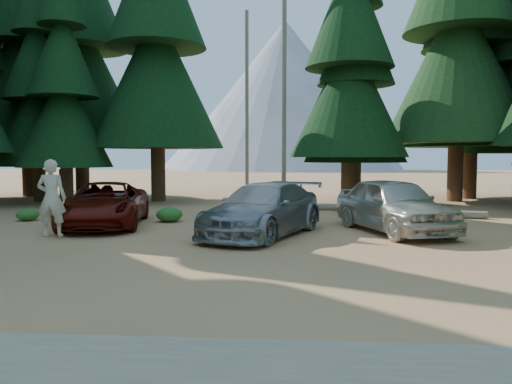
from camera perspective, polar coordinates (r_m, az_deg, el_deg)
ground at (r=11.08m, az=-2.09°, el=-7.80°), size 160.00×160.00×0.00m
forest_belt_north at (r=25.91m, az=1.41°, el=-1.02°), size 36.00×7.00×22.00m
snag_front at (r=25.56m, az=3.22°, el=12.39°), size 0.24×0.24×12.00m
snag_back at (r=27.03m, az=-1.05°, el=9.81°), size 0.20×0.20×10.00m
mountain_peak at (r=99.64m, az=1.83°, el=10.01°), size 48.00×50.00×28.00m
red_pickup at (r=17.12m, az=-16.89°, el=-1.34°), size 3.30×5.55×1.44m
silver_minivan_center at (r=14.47m, az=0.84°, el=-1.99°), size 3.96×5.62×1.51m
silver_minivan_right at (r=15.58m, az=15.47°, el=-1.42°), size 3.42×5.26×1.66m
frisbee_player at (r=12.56m, az=-22.33°, el=-0.59°), size 0.71×0.51×1.81m
log_left at (r=20.09m, az=0.37°, el=-2.05°), size 3.63×2.40×0.29m
log_mid at (r=21.50m, az=9.70°, el=-1.73°), size 3.41×0.81×0.28m
log_right at (r=19.87m, az=18.60°, el=-2.34°), size 4.43×1.08×0.28m
shrub_far_left at (r=22.64m, az=-19.80°, el=-1.32°), size 0.94×0.94×0.52m
shrub_left at (r=18.56m, az=-3.08°, el=-2.26°), size 0.89×0.89×0.49m
shrub_center_left at (r=17.79m, az=-9.88°, el=-2.55°), size 0.92×0.92×0.51m
shrub_center_right at (r=20.08m, az=4.38°, el=-1.69°), size 1.01×1.01×0.55m
shrub_right at (r=19.28m, az=12.84°, el=-1.88°), size 1.18×1.18×0.65m
shrub_far_right at (r=20.89m, az=15.98°, el=-1.50°), size 1.16×1.16×0.64m
shrub_edge_west at (r=19.59m, az=-24.64°, el=-2.38°), size 0.78×0.78×0.43m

